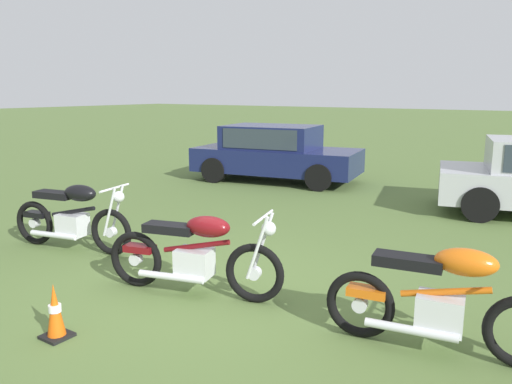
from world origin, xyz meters
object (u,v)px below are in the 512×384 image
car_navy (274,150)px  traffic_cone (55,313)px  motorcycle_maroon (194,254)px  motorcycle_black (72,217)px  motorcycle_orange (441,301)px

car_navy → traffic_cone: (2.77, -8.37, -0.55)m
motorcycle_maroon → traffic_cone: 1.61m
motorcycle_black → motorcycle_orange: bearing=-13.6°
motorcycle_black → traffic_cone: motorcycle_black is taller
motorcycle_black → motorcycle_maroon: (2.58, -0.27, -0.01)m
car_navy → traffic_cone: car_navy is taller
motorcycle_orange → car_navy: bearing=122.1°
motorcycle_maroon → traffic_cone: bearing=-120.3°
motorcycle_black → motorcycle_maroon: size_ratio=0.96×
motorcycle_black → car_navy: car_navy is taller
motorcycle_orange → car_navy: 8.85m
motorcycle_orange → motorcycle_maroon: bearing=174.9°
motorcycle_maroon → motorcycle_orange: (2.68, 0.20, 0.01)m
car_navy → motorcycle_black: bearing=-94.9°
motorcycle_black → motorcycle_maroon: 2.60m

